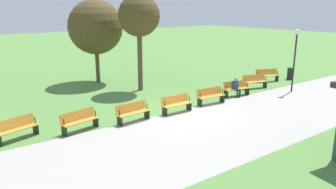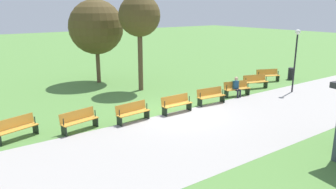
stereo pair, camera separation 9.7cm
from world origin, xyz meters
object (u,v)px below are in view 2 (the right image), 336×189
(bench_3, at_px, (211,96))
(bench_5, at_px, (133,112))
(bench_7, at_px, (16,128))
(tree_0, at_px, (96,27))
(tree_1, at_px, (139,16))
(lamp_post, at_px, (296,49))
(bench_1, at_px, (255,81))
(bench_2, at_px, (237,88))
(bench_4, at_px, (176,104))
(trash_bin, at_px, (291,74))
(bench_6, at_px, (79,120))
(bench_0, at_px, (268,75))
(person_seated, at_px, (237,86))

(bench_3, bearing_deg, bench_5, 5.50)
(bench_7, relative_size, tree_0, 0.30)
(tree_0, relative_size, tree_1, 0.96)
(tree_0, relative_size, lamp_post, 1.47)
(bench_1, distance_m, tree_0, 11.45)
(bench_2, distance_m, bench_5, 7.48)
(bench_7, bearing_deg, bench_4, 155.31)
(bench_3, relative_size, trash_bin, 2.00)
(tree_0, height_order, lamp_post, tree_0)
(bench_3, xyz_separation_m, bench_6, (7.47, -0.36, 0.00))
(bench_2, relative_size, bench_7, 1.00)
(tree_1, bearing_deg, bench_0, 159.55)
(bench_2, bearing_deg, tree_1, -38.79)
(bench_1, bearing_deg, tree_0, -29.06)
(bench_6, distance_m, trash_bin, 16.82)
(tree_1, relative_size, lamp_post, 1.54)
(bench_4, bearing_deg, bench_6, -5.47)
(bench_0, distance_m, trash_bin, 2.12)
(bench_3, distance_m, bench_7, 9.95)
(bench_4, distance_m, lamp_post, 8.91)
(person_seated, bearing_deg, lamp_post, 171.49)
(tree_0, distance_m, lamp_post, 13.25)
(tree_1, xyz_separation_m, lamp_post, (-7.54, 6.11, -1.94))
(person_seated, distance_m, tree_0, 10.43)
(bench_5, height_order, bench_6, same)
(bench_4, distance_m, bench_6, 5.00)
(tree_0, bearing_deg, bench_7, 47.43)
(bench_1, bearing_deg, bench_6, 19.22)
(bench_4, height_order, bench_7, same)
(bench_2, xyz_separation_m, bench_6, (9.95, 0.00, 0.00))
(person_seated, bearing_deg, tree_1, -40.50)
(bench_2, height_order, tree_1, tree_1)
(bench_0, height_order, bench_6, same)
(bench_5, bearing_deg, tree_0, -109.96)
(bench_7, xyz_separation_m, trash_bin, (-19.22, -0.27, -0.04))
(bench_4, xyz_separation_m, tree_0, (0.24, -8.86, 3.43))
(bench_6, bearing_deg, bench_7, -24.66)
(person_seated, distance_m, tree_1, 7.34)
(bench_6, bearing_deg, bench_4, 163.54)
(bench_1, distance_m, person_seated, 2.67)
(bench_0, bearing_deg, tree_0, -12.89)
(bench_3, height_order, bench_5, same)
(bench_1, xyz_separation_m, lamp_post, (-1.16, 2.03, 2.27))
(bench_3, height_order, person_seated, person_seated)
(bench_2, height_order, bench_6, same)
(bench_7, xyz_separation_m, tree_0, (-7.16, -7.80, 3.43))
(bench_3, xyz_separation_m, bench_4, (2.50, 0.12, 0.00))
(tree_1, distance_m, trash_bin, 12.21)
(bench_1, relative_size, bench_6, 1.00)
(bench_4, height_order, person_seated, person_seated)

